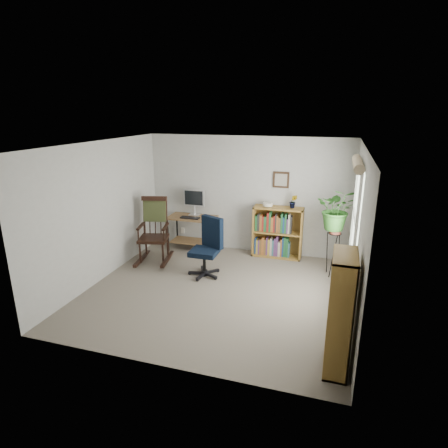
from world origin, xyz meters
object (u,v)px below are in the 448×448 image
(tall_bookshelf, at_px, (340,313))
(desk, at_px, (193,233))
(rocking_chair, at_px, (153,230))
(low_bookshelf, at_px, (277,232))
(office_chair, at_px, (204,247))

(tall_bookshelf, bearing_deg, desk, 134.24)
(rocking_chair, bearing_deg, desk, 45.50)
(low_bookshelf, bearing_deg, desk, -176.18)
(desk, xyz_separation_m, office_chair, (0.70, -1.18, 0.18))
(office_chair, xyz_separation_m, rocking_chair, (-1.19, 0.35, 0.10))
(office_chair, xyz_separation_m, tall_bookshelf, (2.33, -1.92, 0.17))
(rocking_chair, relative_size, low_bookshelf, 1.24)
(desk, distance_m, low_bookshelf, 1.81)
(desk, distance_m, rocking_chair, 1.01)
(low_bookshelf, relative_size, tall_bookshelf, 0.74)
(rocking_chair, height_order, tall_bookshelf, tall_bookshelf)
(tall_bookshelf, bearing_deg, office_chair, 140.47)
(desk, relative_size, tall_bookshelf, 0.71)
(office_chair, relative_size, low_bookshelf, 1.04)
(rocking_chair, xyz_separation_m, tall_bookshelf, (3.51, -2.27, 0.06))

